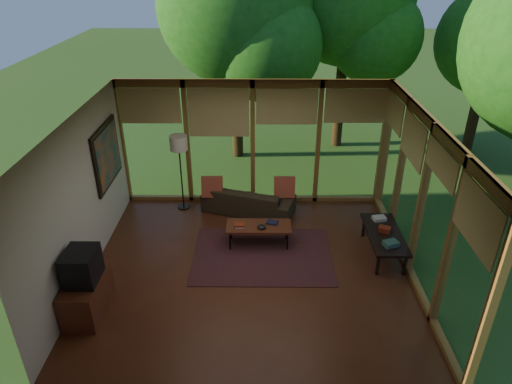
{
  "coord_description": "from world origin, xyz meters",
  "views": [
    {
      "loc": [
        0.15,
        -6.43,
        4.93
      ],
      "look_at": [
        0.09,
        0.7,
        1.15
      ],
      "focal_mm": 32.0,
      "sensor_mm": 36.0,
      "label": 1
    }
  ],
  "objects_px": {
    "coffee_table": "(259,227)",
    "side_console": "(384,235)",
    "sofa": "(248,200)",
    "media_cabinet": "(87,295)",
    "television": "(82,266)",
    "floor_lamp": "(179,147)"
  },
  "relations": [
    {
      "from": "floor_lamp",
      "to": "side_console",
      "type": "bearing_deg",
      "value": -23.32
    },
    {
      "from": "floor_lamp",
      "to": "side_console",
      "type": "xyz_separation_m",
      "value": [
        3.89,
        -1.68,
        -1.0
      ]
    },
    {
      "from": "media_cabinet",
      "to": "side_console",
      "type": "height_order",
      "value": "media_cabinet"
    },
    {
      "from": "side_console",
      "to": "sofa",
      "type": "bearing_deg",
      "value": 148.29
    },
    {
      "from": "sofa",
      "to": "coffee_table",
      "type": "height_order",
      "value": "sofa"
    },
    {
      "from": "coffee_table",
      "to": "side_console",
      "type": "bearing_deg",
      "value": -7.11
    },
    {
      "from": "media_cabinet",
      "to": "coffee_table",
      "type": "bearing_deg",
      "value": 34.89
    },
    {
      "from": "sofa",
      "to": "media_cabinet",
      "type": "height_order",
      "value": "media_cabinet"
    },
    {
      "from": "television",
      "to": "coffee_table",
      "type": "distance_m",
      "value": 3.2
    },
    {
      "from": "sofa",
      "to": "coffee_table",
      "type": "distance_m",
      "value": 1.28
    },
    {
      "from": "media_cabinet",
      "to": "side_console",
      "type": "distance_m",
      "value": 5.11
    },
    {
      "from": "television",
      "to": "side_console",
      "type": "distance_m",
      "value": 5.11
    },
    {
      "from": "sofa",
      "to": "side_console",
      "type": "xyz_separation_m",
      "value": [
        2.49,
        -1.54,
        0.13
      ]
    },
    {
      "from": "floor_lamp",
      "to": "television",
      "type": "bearing_deg",
      "value": -106.56
    },
    {
      "from": "sofa",
      "to": "television",
      "type": "xyz_separation_m",
      "value": [
        -2.36,
        -3.07,
        0.57
      ]
    },
    {
      "from": "television",
      "to": "side_console",
      "type": "height_order",
      "value": "television"
    },
    {
      "from": "media_cabinet",
      "to": "sofa",
      "type": "bearing_deg",
      "value": 52.19
    },
    {
      "from": "media_cabinet",
      "to": "floor_lamp",
      "type": "xyz_separation_m",
      "value": [
        0.98,
        3.21,
        1.11
      ]
    },
    {
      "from": "television",
      "to": "sofa",
      "type": "bearing_deg",
      "value": 52.42
    },
    {
      "from": "television",
      "to": "floor_lamp",
      "type": "bearing_deg",
      "value": 73.44
    },
    {
      "from": "media_cabinet",
      "to": "coffee_table",
      "type": "relative_size",
      "value": 0.83
    },
    {
      "from": "side_console",
      "to": "media_cabinet",
      "type": "bearing_deg",
      "value": -162.5
    }
  ]
}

